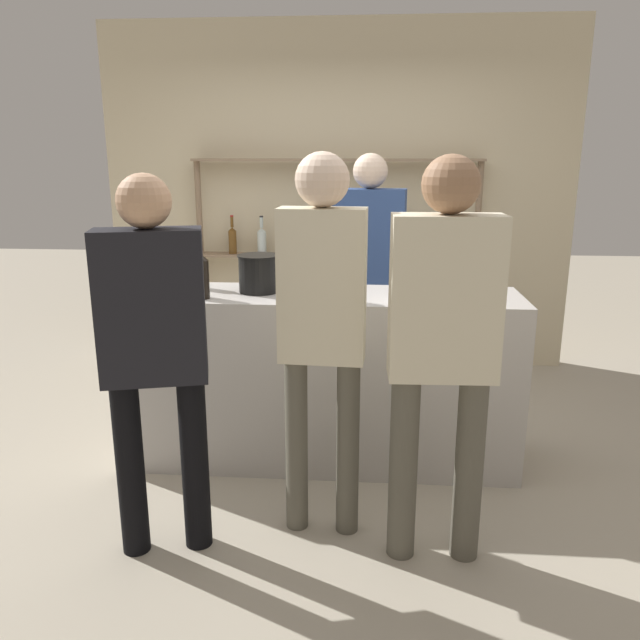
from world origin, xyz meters
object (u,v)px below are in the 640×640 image
(counter_bottle_0, at_px, (336,278))
(cork_jar, at_px, (403,289))
(counter_bottle_2, at_px, (193,266))
(customer_center, at_px, (322,313))
(customer_right, at_px, (443,334))
(server_behind_counter, at_px, (369,263))
(customer_left, at_px, (154,341))
(counter_bottle_1, at_px, (201,274))
(ice_bucket, at_px, (259,273))

(counter_bottle_0, distance_m, cork_jar, 0.36)
(counter_bottle_2, xyz_separation_m, cork_jar, (1.20, -0.27, -0.06))
(customer_center, height_order, customer_right, customer_center)
(counter_bottle_0, relative_size, cork_jar, 2.24)
(cork_jar, bearing_deg, server_behind_counter, 100.19)
(server_behind_counter, xyz_separation_m, customer_left, (-0.91, -1.79, -0.04))
(counter_bottle_0, distance_m, customer_left, 1.08)
(counter_bottle_1, xyz_separation_m, cork_jar, (1.09, -0.00, -0.06))
(counter_bottle_1, distance_m, customer_left, 0.79)
(counter_bottle_2, relative_size, cork_jar, 2.33)
(counter_bottle_2, xyz_separation_m, customer_center, (0.82, -0.84, -0.05))
(ice_bucket, bearing_deg, counter_bottle_1, -146.83)
(counter_bottle_0, bearing_deg, customer_right, -56.73)
(customer_center, relative_size, customer_right, 1.01)
(cork_jar, xyz_separation_m, customer_center, (-0.39, -0.57, 0.00))
(counter_bottle_0, xyz_separation_m, customer_left, (-0.73, -0.78, -0.13))
(counter_bottle_2, height_order, cork_jar, counter_bottle_2)
(customer_center, bearing_deg, ice_bucket, 32.44)
(counter_bottle_2, bearing_deg, cork_jar, -12.55)
(counter_bottle_2, bearing_deg, customer_left, -83.82)
(counter_bottle_2, height_order, customer_right, customer_right)
(counter_bottle_0, bearing_deg, counter_bottle_1, -179.97)
(counter_bottle_1, distance_m, customer_right, 1.43)
(server_behind_counter, distance_m, customer_center, 1.60)
(counter_bottle_0, distance_m, customer_right, 0.89)
(customer_left, bearing_deg, ice_bucket, -30.61)
(customer_left, bearing_deg, customer_right, -102.21)
(counter_bottle_0, bearing_deg, customer_center, -93.15)
(counter_bottle_2, relative_size, server_behind_counter, 0.19)
(counter_bottle_2, xyz_separation_m, customer_right, (1.33, -1.01, -0.09))
(counter_bottle_0, bearing_deg, server_behind_counter, 80.37)
(counter_bottle_1, bearing_deg, counter_bottle_2, 113.62)
(counter_bottle_0, height_order, counter_bottle_1, counter_bottle_1)
(customer_left, bearing_deg, counter_bottle_0, -57.39)
(ice_bucket, height_order, cork_jar, ice_bucket)
(cork_jar, bearing_deg, counter_bottle_0, 179.71)
(counter_bottle_0, relative_size, customer_right, 0.18)
(customer_right, bearing_deg, server_behind_counter, 8.29)
(counter_bottle_1, height_order, ice_bucket, counter_bottle_1)
(counter_bottle_2, bearing_deg, customer_right, -37.02)
(counter_bottle_1, bearing_deg, ice_bucket, 33.17)
(counter_bottle_1, relative_size, customer_left, 0.20)
(cork_jar, bearing_deg, customer_center, -124.20)
(cork_jar, relative_size, customer_center, 0.08)
(counter_bottle_1, height_order, server_behind_counter, server_behind_counter)
(counter_bottle_0, height_order, customer_right, customer_right)
(ice_bucket, xyz_separation_m, customer_left, (-0.29, -0.96, -0.11))
(counter_bottle_0, xyz_separation_m, server_behind_counter, (0.17, 1.02, -0.09))
(cork_jar, bearing_deg, counter_bottle_2, 167.45)
(customer_right, bearing_deg, counter_bottle_2, 51.17)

